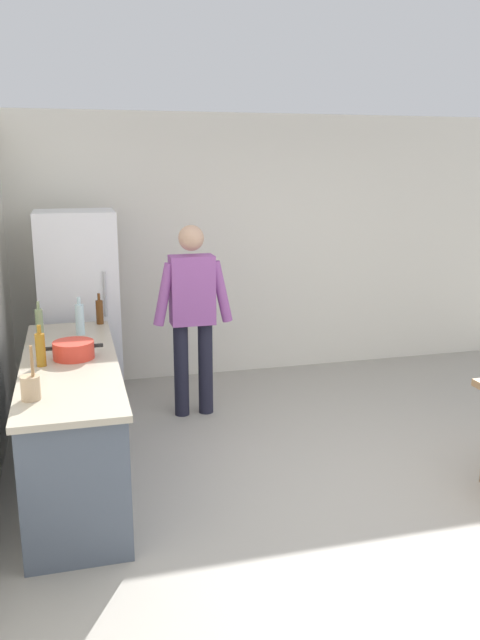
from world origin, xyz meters
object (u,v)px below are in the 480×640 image
(refrigerator, at_px, (80,310))
(bottle_oil_amber, at_px, (40,349))
(utensil_jar, at_px, (31,386))
(person, at_px, (192,308))
(bottle_water_clear, at_px, (80,319))
(cooking_pot, at_px, (74,350))
(bottle_beer_brown, at_px, (100,311))
(bottle_vinegar_tall, at_px, (40,326))

(refrigerator, distance_m, bottle_oil_amber, 1.70)
(utensil_jar, bearing_deg, person, 54.24)
(refrigerator, distance_m, bottle_water_clear, 0.92)
(cooking_pot, relative_size, utensil_jar, 1.25)
(bottle_beer_brown, bearing_deg, bottle_water_clear, -117.73)
(refrigerator, height_order, bottle_beer_brown, refrigerator)
(bottle_oil_amber, bearing_deg, utensil_jar, -93.04)
(person, height_order, bottle_beer_brown, person)
(person, height_order, cooking_pot, person)
(bottle_beer_brown, bearing_deg, refrigerator, 104.57)
(bottle_oil_amber, bearing_deg, bottle_vinegar_tall, 92.52)
(cooking_pot, xyz_separation_m, bottle_vinegar_tall, (-0.24, 0.46, 0.08))
(utensil_jar, bearing_deg, bottle_vinegar_tall, 89.62)
(utensil_jar, bearing_deg, bottle_beer_brown, 74.69)
(refrigerator, xyz_separation_m, bottle_oil_amber, (-0.28, -1.67, 0.12))
(refrigerator, distance_m, bottle_beer_brown, 0.63)
(bottle_oil_amber, xyz_separation_m, bottle_water_clear, (0.27, 0.76, 0.01))
(cooking_pot, bearing_deg, bottle_beer_brown, 76.74)
(refrigerator, xyz_separation_m, utensil_jar, (-0.31, -2.31, 0.08))
(refrigerator, distance_m, cooking_pot, 1.55)
(cooking_pot, height_order, bottle_beer_brown, bottle_beer_brown)
(bottle_beer_brown, bearing_deg, bottle_vinegar_tall, -132.94)
(person, bearing_deg, bottle_vinegar_tall, -156.78)
(bottle_water_clear, bearing_deg, person, 20.50)
(cooking_pot, relative_size, bottle_beer_brown, 1.54)
(person, xyz_separation_m, bottle_oil_amber, (-1.23, -1.12, 0.04))
(bottle_oil_amber, xyz_separation_m, bottle_vinegar_tall, (-0.03, 0.58, 0.02))
(cooking_pot, xyz_separation_m, bottle_oil_amber, (-0.21, -0.12, 0.06))
(bottle_water_clear, bearing_deg, utensil_jar, -102.23)
(bottle_oil_amber, bearing_deg, person, 42.32)
(bottle_oil_amber, xyz_separation_m, bottle_beer_brown, (0.43, 1.07, -0.01))
(refrigerator, xyz_separation_m, bottle_water_clear, (-0.01, -0.91, 0.13))
(person, relative_size, bottle_oil_amber, 6.07)
(bottle_oil_amber, height_order, bottle_beer_brown, bottle_oil_amber)
(bottle_beer_brown, bearing_deg, bottle_oil_amber, -111.99)
(cooking_pot, height_order, bottle_oil_amber, bottle_oil_amber)
(bottle_vinegar_tall, bearing_deg, refrigerator, 74.44)
(refrigerator, height_order, cooking_pot, refrigerator)
(bottle_oil_amber, height_order, bottle_water_clear, bottle_water_clear)
(cooking_pot, bearing_deg, bottle_water_clear, 84.73)
(person, bearing_deg, bottle_water_clear, -159.50)
(cooking_pot, distance_m, utensil_jar, 0.80)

